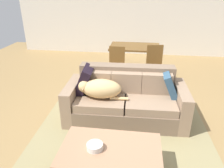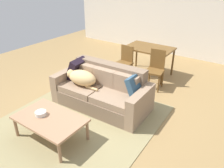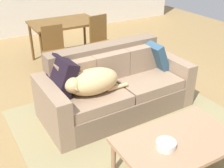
% 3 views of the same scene
% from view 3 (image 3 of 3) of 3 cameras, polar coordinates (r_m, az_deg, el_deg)
% --- Properties ---
extents(ground_plane, '(10.00, 10.00, 0.00)m').
position_cam_3_polar(ground_plane, '(4.00, 1.36, -4.49)').
color(ground_plane, olive).
extents(area_rug, '(2.81, 3.44, 0.01)m').
position_cam_3_polar(area_rug, '(3.31, 8.93, -12.62)').
color(area_rug, '#91855A').
rests_on(area_rug, ground).
extents(couch, '(2.03, 0.97, 0.87)m').
position_cam_3_polar(couch, '(3.77, 0.47, -0.75)').
color(couch, '#77614C').
rests_on(couch, ground).
extents(dog_on_left_cushion, '(0.82, 0.39, 0.31)m').
position_cam_3_polar(dog_on_left_cushion, '(3.34, -4.17, 0.46)').
color(dog_on_left_cushion, tan).
rests_on(dog_on_left_cushion, couch).
extents(throw_pillow_by_left_arm, '(0.36, 0.48, 0.48)m').
position_cam_3_polar(throw_pillow_by_left_arm, '(3.39, -10.51, 1.39)').
color(throw_pillow_by_left_arm, black).
rests_on(throw_pillow_by_left_arm, couch).
extents(throw_pillow_by_right_arm, '(0.27, 0.41, 0.42)m').
position_cam_3_polar(throw_pillow_by_right_arm, '(4.08, 8.86, 5.79)').
color(throw_pillow_by_right_arm, '#2F4E66').
rests_on(throw_pillow_by_right_arm, couch).
extents(coffee_table, '(1.17, 0.73, 0.42)m').
position_cam_3_polar(coffee_table, '(2.81, 13.35, -11.76)').
color(coffee_table, '#AC7D5B').
rests_on(coffee_table, ground).
extents(bowl_on_coffee_table, '(0.19, 0.19, 0.07)m').
position_cam_3_polar(bowl_on_coffee_table, '(2.65, 11.00, -12.15)').
color(bowl_on_coffee_table, silver).
rests_on(bowl_on_coffee_table, coffee_table).
extents(dining_table, '(1.22, 0.81, 0.78)m').
position_cam_3_polar(dining_table, '(5.35, -9.77, 11.69)').
color(dining_table, brown).
rests_on(dining_table, ground).
extents(dining_chair_near_left, '(0.42, 0.42, 0.88)m').
position_cam_3_polar(dining_chair_near_left, '(4.76, -11.53, 6.96)').
color(dining_chair_near_left, brown).
rests_on(dining_chair_near_left, ground).
extents(dining_chair_near_right, '(0.45, 0.45, 0.94)m').
position_cam_3_polar(dining_chair_near_right, '(5.07, -2.14, 9.09)').
color(dining_chair_near_right, brown).
rests_on(dining_chair_near_right, ground).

